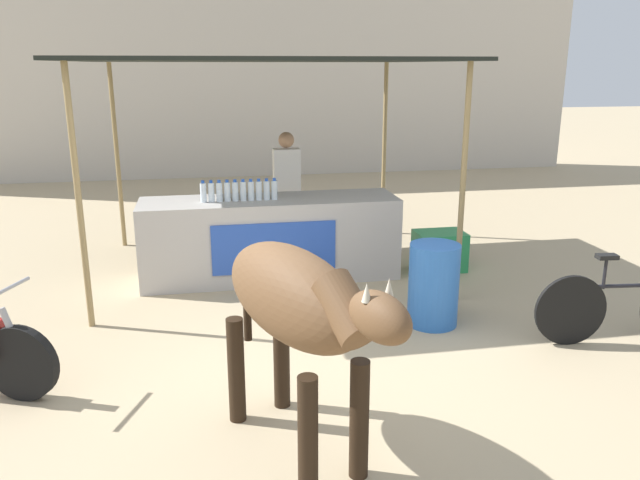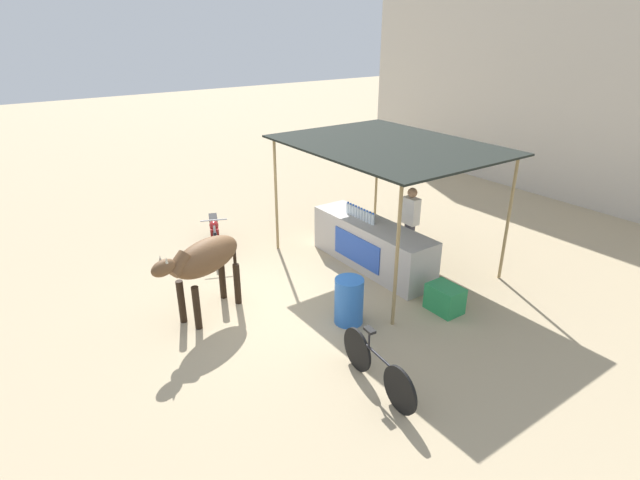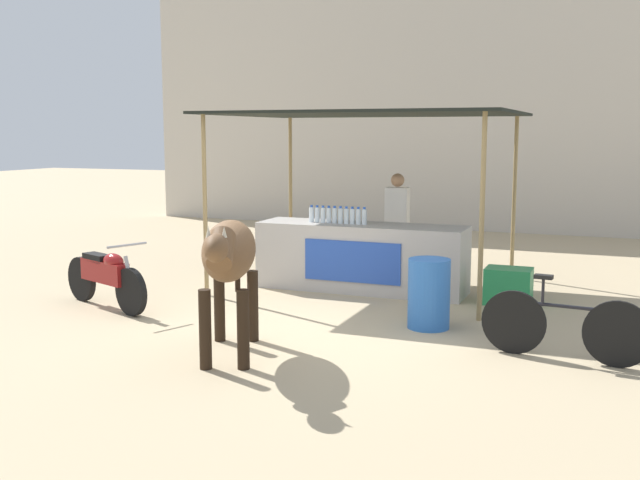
# 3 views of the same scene
# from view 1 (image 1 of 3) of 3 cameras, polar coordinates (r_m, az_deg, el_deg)

# --- Properties ---
(ground_plane) EXTENTS (60.00, 60.00, 0.00)m
(ground_plane) POSITION_cam_1_polar(r_m,az_deg,el_deg) (5.54, -1.93, -10.69)
(ground_plane) COLOR tan
(building_wall_far) EXTENTS (16.00, 0.50, 6.38)m
(building_wall_far) POSITION_cam_1_polar(r_m,az_deg,el_deg) (14.52, -8.15, 18.44)
(building_wall_far) COLOR beige
(building_wall_far) RESTS_ON ground
(stall_counter) EXTENTS (3.00, 0.82, 0.96)m
(stall_counter) POSITION_cam_1_polar(r_m,az_deg,el_deg) (7.41, -4.56, 0.15)
(stall_counter) COLOR #B2ADA8
(stall_counter) RESTS_ON ground
(stall_awning) EXTENTS (4.20, 3.20, 2.54)m
(stall_awning) POSITION_cam_1_polar(r_m,az_deg,el_deg) (7.44, -5.16, 15.49)
(stall_awning) COLOR black
(stall_awning) RESTS_ON ground
(water_bottle_row) EXTENTS (0.88, 0.07, 0.25)m
(water_bottle_row) POSITION_cam_1_polar(r_m,az_deg,el_deg) (7.20, -7.40, 4.47)
(water_bottle_row) COLOR silver
(water_bottle_row) RESTS_ON stall_counter
(vendor_behind_counter) EXTENTS (0.34, 0.22, 1.65)m
(vendor_behind_counter) POSITION_cam_1_polar(r_m,az_deg,el_deg) (8.09, -3.03, 4.19)
(vendor_behind_counter) COLOR #383842
(vendor_behind_counter) RESTS_ON ground
(cooler_box) EXTENTS (0.60, 0.44, 0.48)m
(cooler_box) POSITION_cam_1_polar(r_m,az_deg,el_deg) (7.88, 10.86, -0.97)
(cooler_box) COLOR #268C4C
(cooler_box) RESTS_ON ground
(water_barrel) EXTENTS (0.49, 0.49, 0.81)m
(water_barrel) POSITION_cam_1_polar(r_m,az_deg,el_deg) (6.17, 10.34, -4.04)
(water_barrel) COLOR blue
(water_barrel) RESTS_ON ground
(cow) EXTENTS (1.01, 1.82, 1.44)m
(cow) POSITION_cam_1_polar(r_m,az_deg,el_deg) (3.88, -2.10, -5.93)
(cow) COLOR brown
(cow) RESTS_ON ground
(bicycle_leaning) EXTENTS (1.66, 0.20, 0.85)m
(bicycle_leaning) POSITION_cam_1_polar(r_m,az_deg,el_deg) (6.32, 25.96, -5.50)
(bicycle_leaning) COLOR black
(bicycle_leaning) RESTS_ON ground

